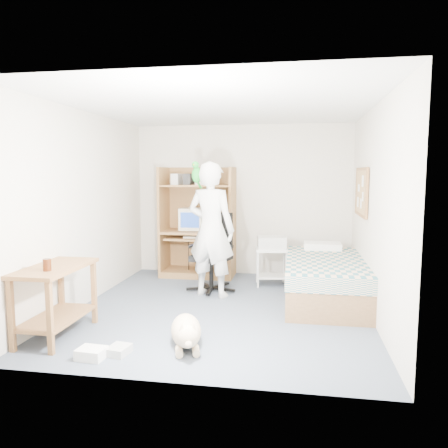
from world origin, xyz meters
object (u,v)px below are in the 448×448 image
Objects in this scene: bed at (325,279)px; person at (211,230)px; computer_hutch at (198,227)px; side_desk at (56,290)px; dog at (186,331)px; printer_cart at (271,261)px; office_chair at (213,263)px.

person reaches higher than bed.
side_desk is (-0.85, -2.94, -0.33)m from computer_hutch.
side_desk reaches higher than dog.
dog is (-1.44, -1.85, -0.14)m from bed.
printer_cart is at bearing -122.89° from person.
side_desk is at bearing 161.29° from dog.
office_chair is 0.92m from printer_cart.
office_chair is at bearing 170.73° from bed.
bed is at bearing 34.74° from dog.
person is 1.96m from dog.
dog is at bearing -79.42° from computer_hutch.
office_chair is at bearing -68.62° from person.
computer_hutch reaches higher than printer_cart.
office_chair is (0.42, -0.86, -0.42)m from computer_hutch.
side_desk is at bearing -138.27° from printer_cart.
bed is 3.53× the size of printer_cart.
bed is 1.68m from person.
office_chair is (-1.58, 0.26, 0.11)m from bed.
person is (-1.55, -0.05, 0.64)m from bed.
office_chair is at bearing -162.03° from printer_cart.
office_chair is 0.60× the size of person.
bed is at bearing -29.29° from computer_hutch.
office_chair is at bearing -64.30° from computer_hutch.
computer_hutch is 0.89× the size of bed.
computer_hutch is 0.97× the size of person.
dog is at bearing -71.13° from office_chair.
person is at bearing 76.07° from dog.
dog is 1.59× the size of printer_cart.
side_desk is 2.24m from person.
computer_hutch is 1.05m from office_chair.
bed reaches higher than dog.
bed is 1.01m from printer_cart.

